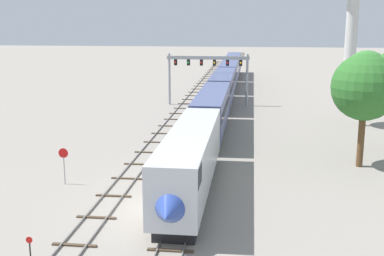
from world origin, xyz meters
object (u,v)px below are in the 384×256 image
Objects in this scene: trackside_tree_left at (366,73)px; trackside_tree_right at (365,88)px; passenger_train at (223,88)px; stop_sign at (64,161)px; switch_stand at (30,253)px; signal_gantry at (208,67)px.

trackside_tree_right is (-3.88, -17.39, 0.61)m from trackside_tree_left.
trackside_tree_right reaches higher than passenger_train.
stop_sign is 37.50m from trackside_tree_left.
switch_stand is at bearing -123.41° from trackside_tree_left.
signal_gantry is at bearing 118.36° from trackside_tree_right.
passenger_train is 50.28m from switch_stand.
trackside_tree_right reaches higher than signal_gantry.
passenger_train is 21.79m from trackside_tree_left.
switch_stand is 0.16× the size of trackside_tree_left.
switch_stand is at bearing -98.12° from passenger_train.
trackside_tree_right reaches higher than stop_sign.
trackside_tree_right is at bearing 43.91° from switch_stand.
stop_sign is 0.29× the size of trackside_tree_right.
switch_stand is 29.55m from trackside_tree_right.
signal_gantry is 38.15m from stop_sign.
signal_gantry is at bearing 84.41° from switch_stand.
signal_gantry is at bearing 148.54° from trackside_tree_left.
stop_sign is (-7.75, -37.16, -3.77)m from signal_gantry.
passenger_train is at bearing 114.71° from trackside_tree_right.
switch_stand is (-7.10, -49.74, -2.09)m from passenger_train.
trackside_tree_right reaches higher than trackside_tree_left.
switch_stand is 0.51× the size of stop_sign.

